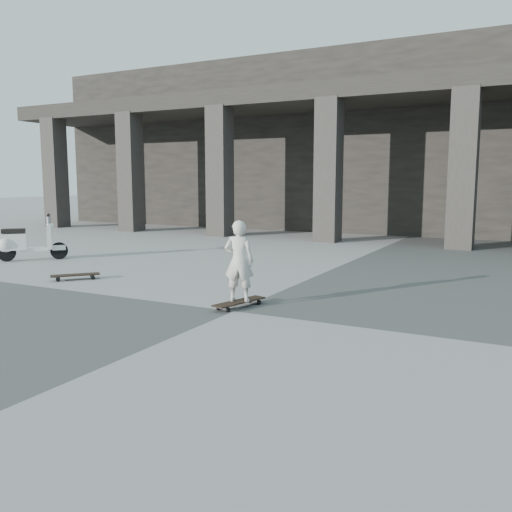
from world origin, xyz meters
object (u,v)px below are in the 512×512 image
at_px(skateboard_spare, 75,276).
at_px(child, 239,261).
at_px(scooter, 20,242).
at_px(longboard, 239,302).

xyz_separation_m(skateboard_spare, child, (3.57, -0.48, 0.57)).
relative_size(child, scooter, 0.99).
bearing_deg(child, longboard, 88.47).
distance_m(longboard, child, 0.58).
distance_m(longboard, skateboard_spare, 3.60).
relative_size(skateboard_spare, scooter, 0.67).
relative_size(skateboard_spare, child, 0.68).
distance_m(skateboard_spare, child, 3.65).
height_order(skateboard_spare, child, child).
distance_m(child, scooter, 6.55).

